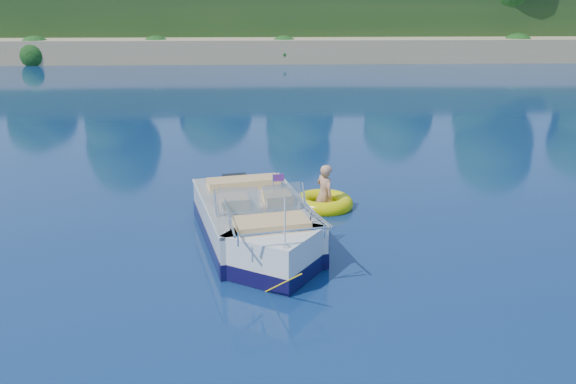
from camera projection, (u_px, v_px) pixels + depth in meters
name	position (u px, v px, depth m)	size (l,w,h in m)	color
ground	(282.00, 359.00, 8.23)	(160.00, 160.00, 0.00)	#091642
shoreline	(263.00, 25.00, 68.71)	(170.00, 59.00, 6.00)	tan
motorboat	(258.00, 228.00, 11.82)	(2.58, 5.14, 1.74)	white
tow_tube	(323.00, 203.00, 13.98)	(1.37, 1.37, 0.35)	#E6D802
boy	(323.00, 208.00, 13.94)	(0.51, 0.34, 1.41)	tan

